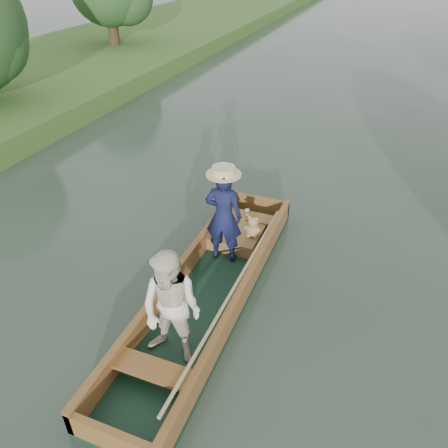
% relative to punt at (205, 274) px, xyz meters
% --- Properties ---
extents(ground, '(120.00, 120.00, 0.00)m').
position_rel_punt_xyz_m(ground, '(0.01, 0.09, -0.53)').
color(ground, '#283D30').
rests_on(ground, ground).
extents(trees_far, '(22.81, 11.47, 4.59)m').
position_rel_punt_xyz_m(trees_far, '(0.88, 7.91, 2.02)').
color(trees_far, '#47331E').
rests_on(trees_far, ground).
extents(punt, '(1.12, 5.00, 1.68)m').
position_rel_punt_xyz_m(punt, '(0.00, 0.00, 0.00)').
color(punt, '#12301F').
rests_on(punt, ground).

